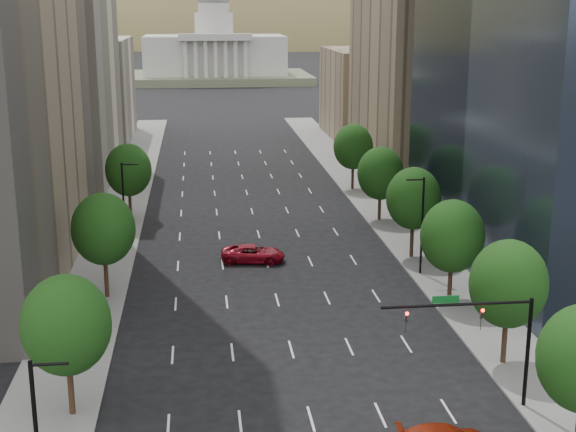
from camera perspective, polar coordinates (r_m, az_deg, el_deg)
name	(u,v)px	position (r m, az deg, el deg)	size (l,w,h in m)	color
sidewalk_left	(100,268)	(76.81, -13.14, -3.59)	(6.00, 200.00, 0.15)	slate
sidewalk_right	(426,257)	(79.26, 9.73, -2.84)	(6.00, 200.00, 0.15)	slate
midrise_cream_left	(57,51)	(117.21, -16.00, 11.10)	(14.00, 30.00, 35.00)	beige
filler_left	(90,90)	(150.43, -13.78, 8.64)	(14.00, 26.00, 18.00)	beige
parking_tan_right	(418,69)	(117.09, 9.15, 10.24)	(14.00, 30.00, 30.00)	#8C7759
filler_right	(368,94)	(149.65, 5.66, 8.57)	(14.00, 26.00, 16.00)	#8C7759
tree_right_1	(508,284)	(55.50, 15.29, -4.65)	(5.20, 5.20, 8.75)	#382316
tree_right_2	(452,236)	(66.29, 11.52, -1.41)	(5.20, 5.20, 8.61)	#382316
tree_right_3	(413,198)	(77.33, 8.85, 1.23)	(5.20, 5.20, 8.89)	#382316
tree_right_4	(380,173)	(90.68, 6.54, 3.00)	(5.20, 5.20, 8.46)	#382316
tree_right_5	(353,147)	(106.01, 4.62, 4.89)	(5.20, 5.20, 8.75)	#382316
tree_left_0	(66,325)	(48.60, -15.38, -7.44)	(5.20, 5.20, 8.75)	#382316
tree_left_1	(103,229)	(67.34, -12.90, -0.91)	(5.20, 5.20, 8.97)	#382316
tree_left_2	(128,170)	(92.61, -11.20, 3.20)	(5.20, 5.20, 8.68)	#382316
streetlight_rn	(422,223)	(72.77, 9.40, -0.49)	(1.70, 0.20, 9.00)	black
streetlight_ln	(124,204)	(80.09, -11.48, 0.80)	(1.70, 0.20, 9.00)	black
traffic_signal	(489,329)	(49.25, 14.01, -7.77)	(9.12, 0.40, 7.38)	black
capitol	(215,54)	(262.74, -5.20, 11.28)	(60.00, 40.00, 35.20)	#596647
foothills	(251,90)	(616.35, -2.66, 8.88)	(720.00, 413.00, 263.00)	olive
car_red_far	(253,253)	(76.60, -2.48, -2.66)	(2.76, 5.99, 1.66)	maroon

